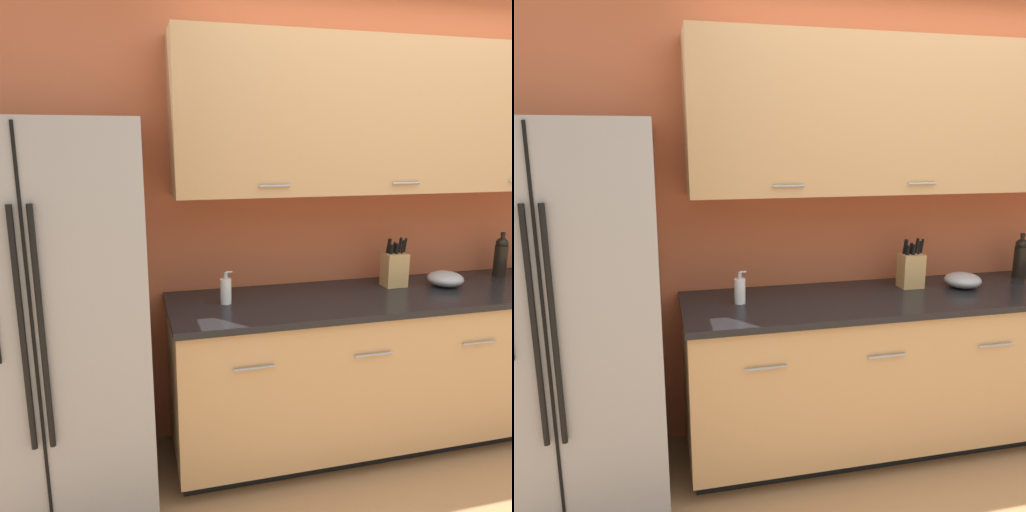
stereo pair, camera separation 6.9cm
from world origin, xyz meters
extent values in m
cube|color=#BC5B38|center=(0.00, 1.40, 1.30)|extent=(10.00, 0.05, 2.60)
cube|color=tan|center=(-0.10, 1.21, 1.85)|extent=(2.43, 0.32, 0.80)
cylinder|color=#99999E|center=(-0.83, 1.04, 1.50)|extent=(0.16, 0.01, 0.01)
cylinder|color=#99999E|center=(-0.10, 1.04, 1.50)|extent=(0.16, 0.01, 0.01)
cube|color=black|center=(-0.10, 1.09, 0.04)|extent=(2.49, 0.54, 0.09)
cube|color=tan|center=(-0.10, 1.05, 0.48)|extent=(2.53, 0.62, 0.78)
cube|color=black|center=(-0.10, 1.04, 0.88)|extent=(2.56, 0.64, 0.03)
cylinder|color=#99999E|center=(-1.01, 0.73, 0.69)|extent=(0.20, 0.01, 0.01)
cylinder|color=#99999E|center=(-0.41, 0.73, 0.69)|extent=(0.20, 0.01, 0.01)
cylinder|color=#99999E|center=(0.20, 0.73, 0.69)|extent=(0.20, 0.01, 0.01)
cube|color=#9E9EA0|center=(-1.93, 1.00, 0.91)|extent=(0.90, 0.71, 1.81)
cube|color=black|center=(-1.93, 0.64, 0.91)|extent=(0.01, 0.01, 1.77)
cylinder|color=black|center=(-1.96, 0.63, 1.00)|extent=(0.02, 0.02, 1.00)
cylinder|color=black|center=(-1.89, 0.63, 1.00)|extent=(0.02, 0.02, 1.00)
cube|color=tan|center=(-0.07, 1.16, 1.00)|extent=(0.13, 0.10, 0.19)
cylinder|color=black|center=(-0.10, 1.18, 1.14)|extent=(0.02, 0.04, 0.09)
cylinder|color=black|center=(-0.10, 1.14, 1.12)|extent=(0.02, 0.03, 0.06)
cylinder|color=black|center=(-0.07, 1.18, 1.13)|extent=(0.02, 0.03, 0.06)
cylinder|color=black|center=(-0.07, 1.14, 1.12)|extent=(0.02, 0.03, 0.06)
cylinder|color=black|center=(-0.03, 1.18, 1.14)|extent=(0.02, 0.03, 0.09)
cylinder|color=black|center=(-0.03, 1.14, 1.13)|extent=(0.01, 0.03, 0.08)
cylinder|color=black|center=(0.00, 1.18, 1.14)|extent=(0.01, 0.03, 0.09)
cylinder|color=black|center=(0.69, 1.20, 1.00)|extent=(0.08, 0.08, 0.19)
sphere|color=black|center=(0.69, 1.20, 1.11)|extent=(0.07, 0.07, 0.07)
cylinder|color=black|center=(0.69, 1.20, 1.13)|extent=(0.02, 0.02, 0.07)
cylinder|color=black|center=(0.69, 1.20, 1.17)|extent=(0.03, 0.03, 0.02)
cylinder|color=white|center=(-1.08, 1.08, 0.97)|extent=(0.06, 0.06, 0.13)
cylinder|color=#B2B2B5|center=(-1.08, 1.08, 1.05)|extent=(0.02, 0.02, 0.04)
cylinder|color=#B2B2B5|center=(-1.06, 1.08, 1.07)|extent=(0.03, 0.01, 0.01)
ellipsoid|color=#A3A3A5|center=(0.22, 1.09, 0.94)|extent=(0.20, 0.20, 0.09)
camera|label=1|loc=(-1.54, -1.35, 1.71)|focal=35.00mm
camera|label=2|loc=(-1.47, -1.36, 1.71)|focal=35.00mm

